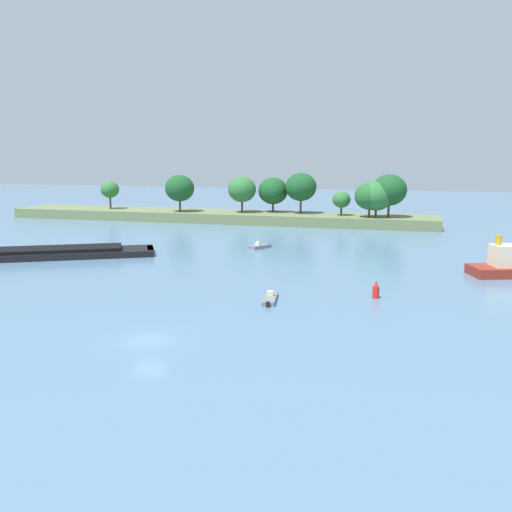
% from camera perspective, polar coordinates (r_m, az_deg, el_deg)
% --- Properties ---
extents(ground_plane, '(400.00, 400.00, 0.00)m').
position_cam_1_polar(ground_plane, '(45.93, -10.74, -8.29)').
color(ground_plane, slate).
extents(treeline_island, '(94.75, 12.19, 10.65)m').
position_cam_1_polar(treeline_island, '(121.98, -0.71, 5.07)').
color(treeline_island, '#66754C').
rests_on(treeline_island, ground).
extents(tugboat, '(9.44, 6.92, 4.97)m').
position_cam_1_polar(tugboat, '(74.55, 24.05, -0.87)').
color(tugboat, maroon).
rests_on(tugboat, ground).
extents(fishing_skiff, '(1.95, 5.00, 0.93)m').
position_cam_1_polar(fishing_skiff, '(56.65, 1.42, -4.30)').
color(fishing_skiff, slate).
rests_on(fishing_skiff, ground).
extents(small_motorboat, '(3.40, 4.06, 1.03)m').
position_cam_1_polar(small_motorboat, '(88.26, 0.35, 0.98)').
color(small_motorboat, slate).
rests_on(small_motorboat, ground).
extents(channel_buoy_red, '(0.70, 0.70, 1.90)m').
position_cam_1_polar(channel_buoy_red, '(58.85, 12.00, -3.41)').
color(channel_buoy_red, red).
rests_on(channel_buoy_red, ground).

